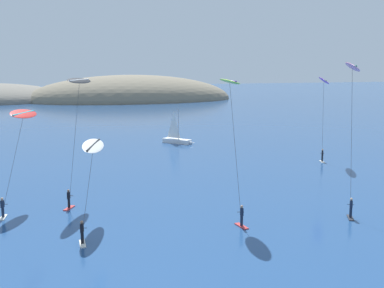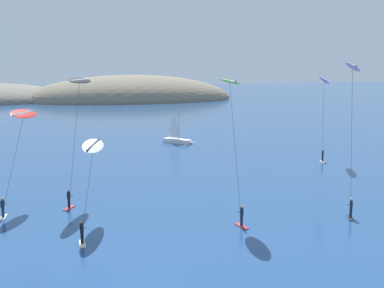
{
  "view_description": "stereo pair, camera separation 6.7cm",
  "coord_description": "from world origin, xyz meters",
  "px_view_note": "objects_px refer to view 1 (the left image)",
  "views": [
    {
      "loc": [
        -13.17,
        -14.56,
        12.23
      ],
      "look_at": [
        -0.64,
        23.32,
        5.75
      ],
      "focal_mm": 45.0,
      "sensor_mm": 36.0,
      "label": 1
    },
    {
      "loc": [
        -13.11,
        -14.58,
        12.23
      ],
      "look_at": [
        -0.64,
        23.32,
        5.75
      ],
      "focal_mm": 45.0,
      "sensor_mm": 36.0,
      "label": 2
    }
  ],
  "objects_px": {
    "kitesurfer_black": "(79,89)",
    "kitesurfer_purple": "(324,86)",
    "kitesurfer_white": "(93,151)",
    "kitesurfer_red": "(22,121)",
    "sailboat_near": "(178,139)",
    "kitesurfer_pink": "(352,77)",
    "kitesurfer_lime": "(231,93)"
  },
  "relations": [
    {
      "from": "kitesurfer_purple",
      "to": "kitesurfer_red",
      "type": "bearing_deg",
      "value": -165.97
    },
    {
      "from": "sailboat_near",
      "to": "kitesurfer_white",
      "type": "relative_size",
      "value": 0.62
    },
    {
      "from": "kitesurfer_red",
      "to": "kitesurfer_pink",
      "type": "relative_size",
      "value": 0.67
    },
    {
      "from": "kitesurfer_pink",
      "to": "kitesurfer_white",
      "type": "bearing_deg",
      "value": 173.85
    },
    {
      "from": "kitesurfer_black",
      "to": "kitesurfer_purple",
      "type": "relative_size",
      "value": 1.03
    },
    {
      "from": "kitesurfer_white",
      "to": "kitesurfer_purple",
      "type": "height_order",
      "value": "kitesurfer_purple"
    },
    {
      "from": "kitesurfer_purple",
      "to": "kitesurfer_red",
      "type": "relative_size",
      "value": 1.29
    },
    {
      "from": "sailboat_near",
      "to": "kitesurfer_white",
      "type": "bearing_deg",
      "value": -116.5
    },
    {
      "from": "kitesurfer_purple",
      "to": "kitesurfer_lime",
      "type": "height_order",
      "value": "kitesurfer_lime"
    },
    {
      "from": "kitesurfer_purple",
      "to": "kitesurfer_red",
      "type": "distance_m",
      "value": 38.15
    },
    {
      "from": "kitesurfer_pink",
      "to": "kitesurfer_purple",
      "type": "bearing_deg",
      "value": 62.71
    },
    {
      "from": "sailboat_near",
      "to": "kitesurfer_white",
      "type": "distance_m",
      "value": 39.63
    },
    {
      "from": "kitesurfer_purple",
      "to": "sailboat_near",
      "type": "bearing_deg",
      "value": 127.38
    },
    {
      "from": "kitesurfer_red",
      "to": "kitesurfer_lime",
      "type": "relative_size",
      "value": 0.75
    },
    {
      "from": "kitesurfer_black",
      "to": "kitesurfer_pink",
      "type": "xyz_separation_m",
      "value": [
        22.09,
        -10.29,
        1.11
      ]
    },
    {
      "from": "kitesurfer_white",
      "to": "kitesurfer_pink",
      "type": "height_order",
      "value": "kitesurfer_pink"
    },
    {
      "from": "kitesurfer_black",
      "to": "kitesurfer_white",
      "type": "bearing_deg",
      "value": -88.66
    },
    {
      "from": "kitesurfer_black",
      "to": "kitesurfer_purple",
      "type": "bearing_deg",
      "value": 15.27
    },
    {
      "from": "kitesurfer_lime",
      "to": "kitesurfer_white",
      "type": "bearing_deg",
      "value": 175.45
    },
    {
      "from": "kitesurfer_black",
      "to": "kitesurfer_purple",
      "type": "distance_m",
      "value": 33.07
    },
    {
      "from": "sailboat_near",
      "to": "kitesurfer_white",
      "type": "xyz_separation_m",
      "value": [
        -17.54,
        -35.18,
        5.02
      ]
    },
    {
      "from": "kitesurfer_white",
      "to": "kitesurfer_red",
      "type": "relative_size",
      "value": 1.09
    },
    {
      "from": "sailboat_near",
      "to": "kitesurfer_lime",
      "type": "bearing_deg",
      "value": -99.9
    },
    {
      "from": "kitesurfer_purple",
      "to": "kitesurfer_red",
      "type": "xyz_separation_m",
      "value": [
        -36.96,
        -9.23,
        -2.18
      ]
    },
    {
      "from": "kitesurfer_white",
      "to": "kitesurfer_red",
      "type": "xyz_separation_m",
      "value": [
        -5.25,
        7.4,
        1.77
      ]
    },
    {
      "from": "sailboat_near",
      "to": "kitesurfer_purple",
      "type": "xyz_separation_m",
      "value": [
        14.17,
        -18.55,
        8.98
      ]
    },
    {
      "from": "sailboat_near",
      "to": "kitesurfer_black",
      "type": "relative_size",
      "value": 0.51
    },
    {
      "from": "kitesurfer_lime",
      "to": "kitesurfer_red",
      "type": "bearing_deg",
      "value": 153.29
    },
    {
      "from": "sailboat_near",
      "to": "kitesurfer_purple",
      "type": "distance_m",
      "value": 25.01
    },
    {
      "from": "kitesurfer_red",
      "to": "kitesurfer_lime",
      "type": "xyz_separation_m",
      "value": [
        16.49,
        -8.3,
        2.59
      ]
    },
    {
      "from": "kitesurfer_white",
      "to": "kitesurfer_black",
      "type": "xyz_separation_m",
      "value": [
        -0.19,
        7.93,
        4.49
      ]
    },
    {
      "from": "kitesurfer_purple",
      "to": "kitesurfer_lime",
      "type": "bearing_deg",
      "value": -139.42
    }
  ]
}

